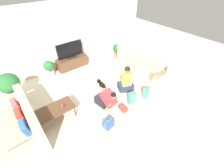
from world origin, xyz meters
TOP-DOWN VIEW (x-y plane):
  - ground_plane at (0.00, 0.00)m, footprint 16.00×16.00m
  - wall_back at (0.00, 2.63)m, footprint 8.40×0.06m
  - sofa_left at (-2.39, 0.20)m, footprint 0.91×2.05m
  - sofa_right at (2.39, 0.45)m, footprint 0.91×2.05m
  - coffee_table at (-1.51, 0.05)m, footprint 1.08×0.58m
  - tv_console at (0.17, 2.33)m, footprint 1.30×0.45m
  - tv at (0.17, 2.33)m, footprint 1.10×0.20m
  - potted_plant_back_left at (-0.83, 2.28)m, footprint 0.39×0.39m
  - potted_plant_corner_left at (-2.24, 1.57)m, footprint 0.64×0.64m
  - potted_plant_corner_right at (2.24, 1.82)m, footprint 0.37×0.37m
  - person_kneeling at (-0.11, -0.49)m, footprint 0.43×0.82m
  - person_sitting at (0.96, -0.23)m, footprint 0.64×0.60m
  - dog at (0.29, 0.34)m, footprint 0.17×0.55m
  - gift_box_a at (-0.50, -1.10)m, footprint 0.31×0.27m
  - gift_box_b at (0.24, -0.89)m, footprint 0.21×0.32m
  - gift_bag_a at (0.63, -0.86)m, footprint 0.27×0.18m
  - gift_bag_b at (1.22, -0.96)m, footprint 0.23×0.16m
  - mug at (-1.30, -0.05)m, footprint 0.12×0.08m

SIDE VIEW (x-z plane):
  - ground_plane at x=0.00m, z-range 0.00..0.00m
  - gift_box_b at x=0.24m, z-range -0.03..0.16m
  - gift_box_a at x=-0.50m, z-range -0.03..0.24m
  - gift_bag_b at x=1.22m, z-range -0.01..0.43m
  - dog at x=0.29m, z-range 0.05..0.39m
  - gift_bag_a at x=0.63m, z-range -0.01..0.44m
  - tv_console at x=0.17m, z-range 0.00..0.47m
  - sofa_right at x=2.39m, z-range -0.13..0.72m
  - sofa_left at x=-2.39m, z-range -0.12..0.72m
  - person_kneeling at x=-0.11m, z-range -0.06..0.73m
  - coffee_table at x=-1.51m, z-range 0.16..0.56m
  - person_sitting at x=0.96m, z-range -0.12..0.86m
  - potted_plant_corner_right at x=2.24m, z-range 0.06..0.72m
  - potted_plant_back_left at x=-0.83m, z-range 0.06..0.73m
  - mug at x=-1.30m, z-range 0.40..0.49m
  - potted_plant_corner_left at x=-2.24m, z-range 0.17..1.22m
  - tv at x=0.17m, z-range 0.44..1.10m
  - wall_back at x=0.00m, z-range 0.00..2.60m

